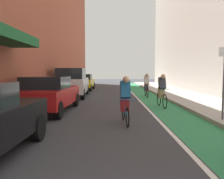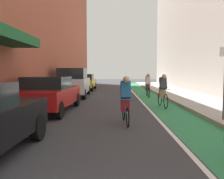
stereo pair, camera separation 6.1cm
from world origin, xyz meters
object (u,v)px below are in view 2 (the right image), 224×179
(parked_sedan_red, at_px, (49,94))
(cyclist_trailing, at_px, (163,90))
(cyclist_far, at_px, (148,85))
(parked_sedan_yellow_cab, at_px, (84,82))
(parked_suv_white, at_px, (73,82))
(cyclist_mid, at_px, (126,100))

(parked_sedan_red, distance_m, cyclist_trailing, 5.41)
(cyclist_trailing, xyz_separation_m, cyclist_far, (-0.07, 4.61, -0.00))
(parked_sedan_yellow_cab, height_order, cyclist_trailing, cyclist_trailing)
(cyclist_trailing, distance_m, cyclist_far, 4.61)
(parked_suv_white, distance_m, cyclist_trailing, 7.08)
(parked_sedan_yellow_cab, relative_size, cyclist_far, 2.47)
(parked_sedan_red, xyz_separation_m, parked_suv_white, (0.00, 6.11, 0.23))
(cyclist_mid, relative_size, cyclist_far, 0.97)
(parked_suv_white, bearing_deg, cyclist_far, -1.72)
(cyclist_mid, distance_m, cyclist_trailing, 4.21)
(parked_sedan_yellow_cab, distance_m, cyclist_mid, 14.84)
(cyclist_mid, height_order, cyclist_trailing, cyclist_trailing)
(parked_sedan_yellow_cab, distance_m, cyclist_far, 8.06)
(parked_sedan_yellow_cab, height_order, cyclist_mid, cyclist_mid)
(parked_sedan_yellow_cab, height_order, cyclist_far, cyclist_far)
(parked_suv_white, bearing_deg, cyclist_mid, -69.14)
(parked_sedan_red, bearing_deg, cyclist_trailing, 14.48)
(cyclist_far, bearing_deg, parked_sedan_yellow_cab, 129.88)
(parked_sedan_red, xyz_separation_m, cyclist_trailing, (5.24, 1.35, 0.07))
(parked_sedan_red, distance_m, cyclist_far, 7.89)
(parked_suv_white, distance_m, cyclist_mid, 9.05)
(cyclist_mid, relative_size, cyclist_trailing, 0.96)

